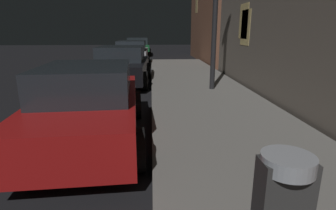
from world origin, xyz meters
TOP-DOWN VIEW (x-y plane):
  - car_red at (2.85, 4.67)m, footprint 2.13×4.17m
  - car_black at (2.85, 10.40)m, footprint 2.24×4.18m
  - car_silver at (2.85, 16.46)m, footprint 2.09×4.46m
  - car_green at (2.85, 23.28)m, footprint 2.23×4.54m

SIDE VIEW (x-z plane):
  - car_red at x=2.85m, z-range -0.01..1.42m
  - car_black at x=2.85m, z-range -0.01..1.42m
  - car_silver at x=2.85m, z-range 0.00..1.43m
  - car_green at x=2.85m, z-range 0.00..1.43m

